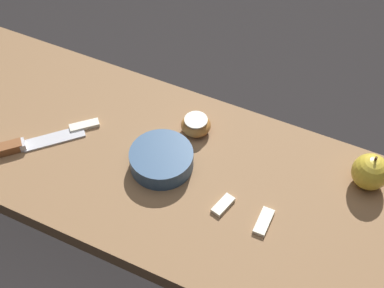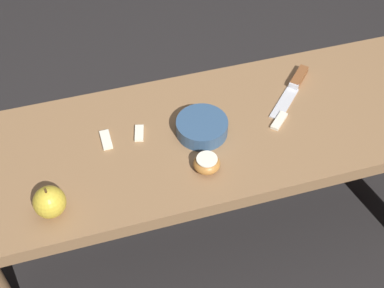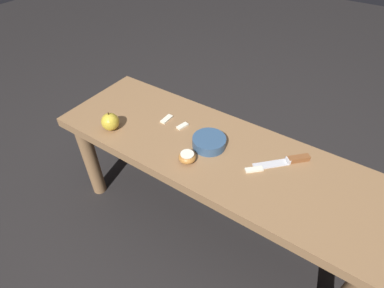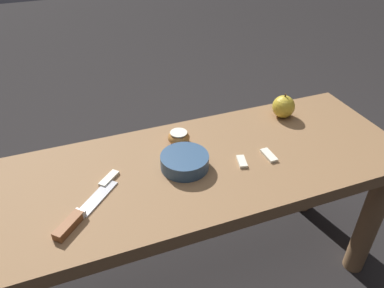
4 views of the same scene
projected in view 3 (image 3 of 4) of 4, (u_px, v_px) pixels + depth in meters
ground_plane at (209, 221)px, 1.48m from camera, size 8.00×8.00×0.00m
wooden_bench at (213, 164)px, 1.21m from camera, size 1.32×0.44×0.50m
knife at (290, 160)px, 1.09m from camera, size 0.17×0.17×0.02m
apple_whole at (110, 122)px, 1.21m from camera, size 0.07×0.07×0.08m
apple_cut at (187, 157)px, 1.09m from camera, size 0.06×0.06×0.04m
apple_slice_near_knife at (182, 126)px, 1.24m from camera, size 0.03×0.05×0.01m
apple_slice_center at (167, 119)px, 1.28m from camera, size 0.02×0.06×0.01m
apple_slice_near_bowl at (254, 169)px, 1.06m from camera, size 0.06×0.06×0.01m
bowl at (209, 143)px, 1.14m from camera, size 0.13×0.13×0.04m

